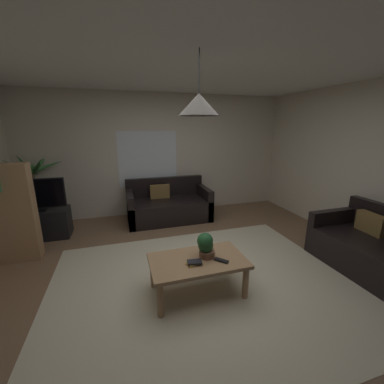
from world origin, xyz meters
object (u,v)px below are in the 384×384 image
at_px(couch_under_window, 168,206).
at_px(tv_stand, 41,224).
at_px(pendant_lamp, 199,104).
at_px(coffee_table, 198,265).
at_px(potted_palm_corner, 37,192).
at_px(couch_right_side, 372,250).
at_px(bookshelf_corner, 6,213).
at_px(book_on_table_1, 195,262).
at_px(tv, 36,195).
at_px(potted_plant_on_table, 206,245).
at_px(remote_on_table_1, 221,260).
at_px(book_on_table_0, 194,263).
at_px(remote_on_table_0, 207,252).

xyz_separation_m(couch_under_window, tv_stand, (-2.27, -0.25, -0.02)).
bearing_deg(pendant_lamp, tv_stand, 134.44).
height_order(coffee_table, potted_palm_corner, potted_palm_corner).
bearing_deg(tv_stand, pendant_lamp, -45.56).
bearing_deg(coffee_table, couch_under_window, 86.41).
xyz_separation_m(couch_right_side, bookshelf_corner, (-4.69, 1.66, 0.44)).
xyz_separation_m(book_on_table_1, tv, (-2.05, 2.23, 0.33)).
height_order(couch_right_side, pendant_lamp, pendant_lamp).
bearing_deg(pendant_lamp, potted_plant_on_table, 17.60).
distance_m(coffee_table, tv_stand, 3.03).
height_order(remote_on_table_1, tv_stand, tv_stand).
bearing_deg(couch_right_side, book_on_table_0, -93.26).
distance_m(coffee_table, book_on_table_0, 0.13).
bearing_deg(potted_plant_on_table, potted_palm_corner, 131.66).
relative_size(remote_on_table_0, bookshelf_corner, 0.11).
relative_size(book_on_table_0, potted_plant_on_table, 0.53).
distance_m(tv, pendant_lamp, 3.28).
bearing_deg(bookshelf_corner, potted_palm_corner, 88.34).
bearing_deg(potted_plant_on_table, book_on_table_1, -144.72).
relative_size(book_on_table_0, remote_on_table_0, 0.96).
xyz_separation_m(tv, potted_palm_corner, (-0.15, 0.56, -0.08)).
height_order(couch_right_side, remote_on_table_1, couch_right_side).
distance_m(book_on_table_1, tv, 3.05).
xyz_separation_m(couch_right_side, tv, (-4.51, 2.36, 0.51)).
bearing_deg(book_on_table_0, book_on_table_1, -74.29).
height_order(book_on_table_0, pendant_lamp, pendant_lamp).
bearing_deg(book_on_table_0, remote_on_table_1, -7.57).
bearing_deg(tv, tv_stand, 90.00).
bearing_deg(couch_under_window, remote_on_table_0, -89.92).
height_order(remote_on_table_0, tv_stand, tv_stand).
distance_m(couch_under_window, book_on_table_1, 2.51).
height_order(book_on_table_1, potted_plant_on_table, potted_plant_on_table).
height_order(book_on_table_0, tv_stand, tv_stand).
relative_size(couch_under_window, book_on_table_0, 10.73).
distance_m(tv_stand, pendant_lamp, 3.53).
xyz_separation_m(book_on_table_0, tv_stand, (-2.05, 2.24, -0.18)).
distance_m(book_on_table_1, remote_on_table_1, 0.30).
xyz_separation_m(tv_stand, pendant_lamp, (2.12, -2.16, 1.82)).
distance_m(remote_on_table_1, potted_plant_on_table, 0.24).
bearing_deg(bookshelf_corner, couch_under_window, 21.52).
height_order(tv_stand, tv, tv).
distance_m(book_on_table_1, bookshelf_corner, 2.72).
distance_m(tv_stand, potted_palm_corner, 0.72).
distance_m(remote_on_table_0, potted_plant_on_table, 0.17).
xyz_separation_m(tv, bookshelf_corner, (-0.19, -0.70, -0.06)).
bearing_deg(remote_on_table_0, book_on_table_0, -39.85).
bearing_deg(remote_on_table_0, tv, -122.16).
bearing_deg(couch_right_side, coffee_table, -95.20).
bearing_deg(book_on_table_1, pendant_lamp, 52.56).
bearing_deg(couch_right_side, book_on_table_1, -93.03).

